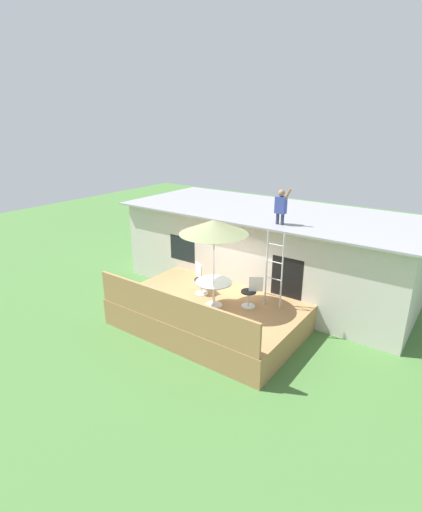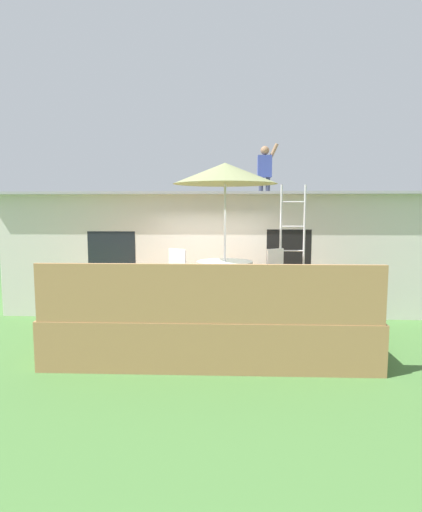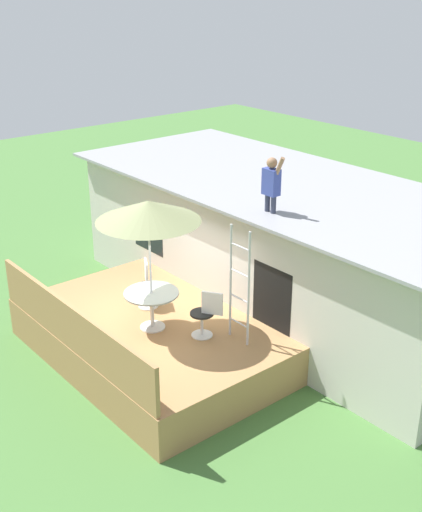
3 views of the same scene
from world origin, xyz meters
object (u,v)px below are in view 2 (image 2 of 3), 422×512
at_px(patio_chair_left, 183,272).
at_px(step_ladder, 292,239).
at_px(patio_table, 225,270).
at_px(person_figure, 265,166).
at_px(patio_umbrella, 225,174).
at_px(patio_chair_right, 270,272).

bearing_deg(patio_chair_left, step_ladder, 41.81).
relative_size(patio_table, patio_chair_left, 1.13).
height_order(person_figure, patio_chair_left, person_figure).
bearing_deg(patio_chair_left, person_figure, 73.38).
height_order(patio_umbrella, person_figure, person_figure).
height_order(step_ladder, patio_chair_right, step_ladder).
bearing_deg(step_ladder, patio_chair_right, -141.98).
bearing_deg(patio_umbrella, step_ladder, 34.67).
relative_size(patio_table, person_figure, 0.94).
height_order(patio_table, step_ladder, step_ladder).
bearing_deg(person_figure, patio_chair_left, -136.11).
relative_size(patio_table, patio_chair_right, 1.13).
xyz_separation_m(patio_table, patio_chair_right, (0.90, 0.58, -0.13)).
xyz_separation_m(patio_chair_left, patio_chair_right, (1.73, 0.10, 0.00)).
distance_m(patio_table, step_ladder, 1.76).
height_order(step_ladder, person_figure, person_figure).
distance_m(step_ladder, person_figure, 2.05).
xyz_separation_m(patio_table, step_ladder, (1.39, 0.96, 0.51)).
bearing_deg(step_ladder, patio_umbrella, -145.33).
height_order(patio_umbrella, patio_chair_left, patio_umbrella).
xyz_separation_m(step_ladder, patio_chair_right, (-0.49, -0.38, -0.64)).
relative_size(patio_umbrella, person_figure, 2.29).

